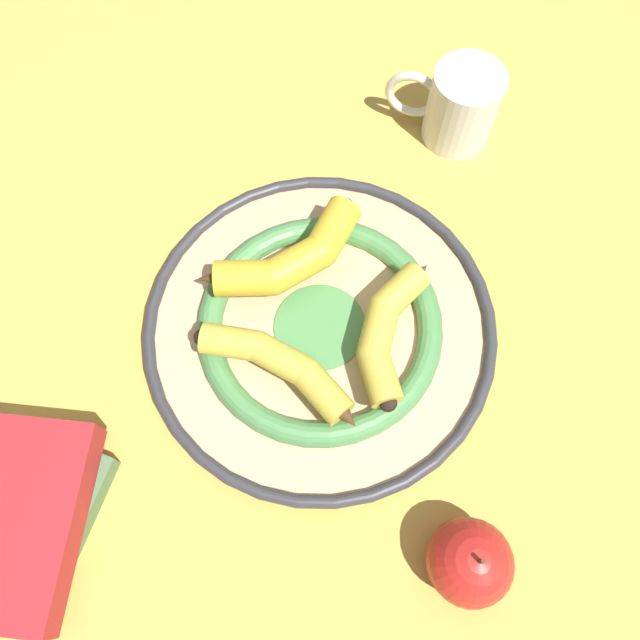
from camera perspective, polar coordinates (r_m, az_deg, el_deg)
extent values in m
plane|color=gold|center=(0.70, 3.21, -0.22)|extent=(2.80, 2.80, 0.00)
cylinder|color=tan|center=(0.68, 0.00, -0.90)|extent=(0.37, 0.37, 0.02)
torus|color=#4C894C|center=(0.67, 0.00, -0.49)|extent=(0.27, 0.27, 0.03)
cylinder|color=#4C894C|center=(0.68, 0.00, -0.60)|extent=(0.10, 0.10, 0.00)
torus|color=#333338|center=(0.67, 0.00, -0.54)|extent=(0.38, 0.38, 0.01)
cylinder|color=gold|center=(0.66, -6.99, 3.82)|extent=(0.05, 0.07, 0.04)
cylinder|color=gold|center=(0.67, -2.13, 5.13)|extent=(0.07, 0.07, 0.04)
cylinder|color=gold|center=(0.69, 1.23, 8.34)|extent=(0.07, 0.06, 0.04)
sphere|color=gold|center=(0.66, -4.37, 3.88)|extent=(0.04, 0.04, 0.04)
sphere|color=gold|center=(0.67, 0.09, 6.36)|extent=(0.04, 0.04, 0.04)
cone|color=#472D19|center=(0.67, -9.58, 3.75)|extent=(0.03, 0.04, 0.03)
sphere|color=black|center=(0.70, 2.34, 10.24)|extent=(0.02, 0.02, 0.02)
cylinder|color=gold|center=(0.66, 7.45, 2.72)|extent=(0.06, 0.06, 0.03)
cylinder|color=gold|center=(0.64, 5.38, -0.88)|extent=(0.06, 0.04, 0.03)
cylinder|color=gold|center=(0.62, 5.53, -5.27)|extent=(0.06, 0.05, 0.03)
sphere|color=gold|center=(0.65, 5.90, 1.22)|extent=(0.03, 0.03, 0.03)
sphere|color=gold|center=(0.63, 4.84, -3.05)|extent=(0.03, 0.03, 0.03)
cone|color=#472D19|center=(0.67, 8.95, 4.17)|extent=(0.04, 0.04, 0.03)
sphere|color=black|center=(0.62, 6.24, -7.54)|extent=(0.02, 0.02, 0.02)
cylinder|color=gold|center=(0.62, 0.36, -6.72)|extent=(0.06, 0.06, 0.03)
cylinder|color=gold|center=(0.63, -3.59, -3.58)|extent=(0.05, 0.06, 0.03)
cylinder|color=gold|center=(0.64, -8.28, -1.99)|extent=(0.03, 0.06, 0.03)
sphere|color=gold|center=(0.62, -1.34, -4.80)|extent=(0.03, 0.03, 0.03)
sphere|color=gold|center=(0.64, -5.79, -2.38)|extent=(0.03, 0.03, 0.03)
cone|color=#472D19|center=(0.61, 2.11, -8.66)|extent=(0.04, 0.04, 0.02)
sphere|color=black|center=(0.65, -10.71, -1.59)|extent=(0.02, 0.02, 0.02)
cube|color=#4C754C|center=(0.70, -26.56, -15.98)|extent=(0.20, 0.18, 0.03)
cube|color=white|center=(0.70, -26.40, -15.68)|extent=(0.19, 0.17, 0.02)
cube|color=#AD2328|center=(0.67, -26.67, -15.97)|extent=(0.19, 0.14, 0.04)
cube|color=white|center=(0.67, -26.57, -15.59)|extent=(0.18, 0.12, 0.03)
cylinder|color=white|center=(0.81, 12.87, 18.48)|extent=(0.08, 0.08, 0.10)
cylinder|color=#331C0F|center=(0.78, 13.47, 20.23)|extent=(0.07, 0.07, 0.01)
torus|color=white|center=(0.81, 8.47, 19.71)|extent=(0.02, 0.07, 0.07)
sphere|color=red|center=(0.62, 13.51, -20.73)|extent=(0.08, 0.08, 0.08)
cylinder|color=#4C3319|center=(0.58, 14.56, -20.57)|extent=(0.00, 0.00, 0.01)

